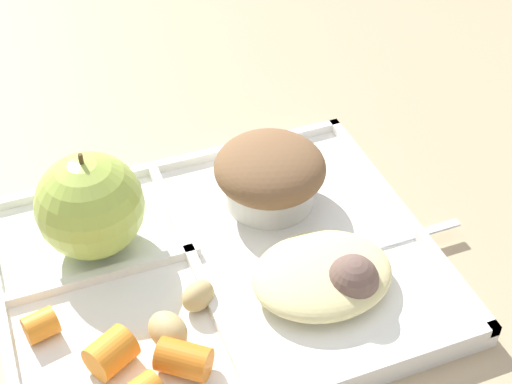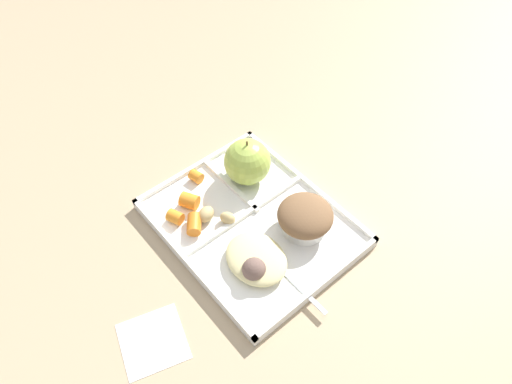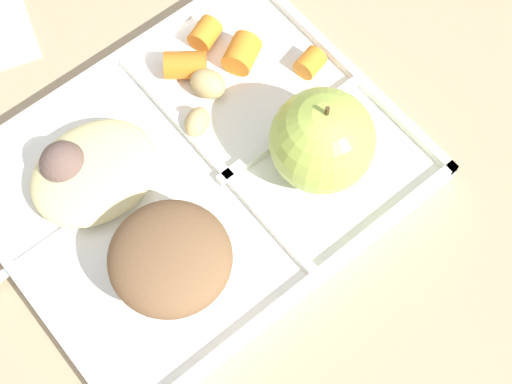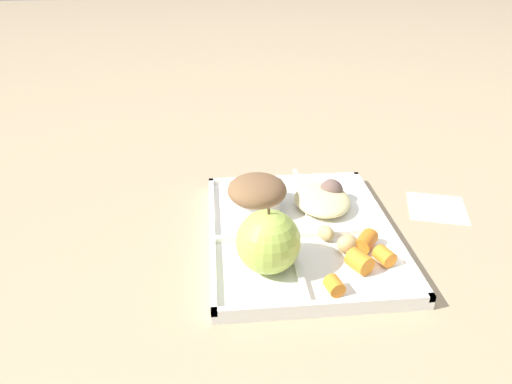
{
  "view_description": "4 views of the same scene",
  "coord_description": "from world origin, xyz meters",
  "px_view_note": "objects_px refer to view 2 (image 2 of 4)",
  "views": [
    {
      "loc": [
        -0.12,
        -0.4,
        0.46
      ],
      "look_at": [
        0.04,
        0.01,
        0.07
      ],
      "focal_mm": 53.7,
      "sensor_mm": 36.0,
      "label": 1
    },
    {
      "loc": [
        0.38,
        -0.31,
        0.7
      ],
      "look_at": [
        -0.01,
        0.02,
        0.07
      ],
      "focal_mm": 33.65,
      "sensor_mm": 36.0,
      "label": 2
    },
    {
      "loc": [
        0.15,
        0.26,
        0.62
      ],
      "look_at": [
        -0.02,
        0.06,
        0.05
      ],
      "focal_mm": 56.2,
      "sensor_mm": 36.0,
      "label": 3
    },
    {
      "loc": [
        -0.58,
        0.12,
        0.41
      ],
      "look_at": [
        0.04,
        0.06,
        0.06
      ],
      "focal_mm": 32.76,
      "sensor_mm": 36.0,
      "label": 4
    }
  ],
  "objects_px": {
    "bran_muffin": "(305,218)",
    "plastic_fork": "(283,271)",
    "green_apple": "(247,162)",
    "lunch_tray": "(252,223)"
  },
  "relations": [
    {
      "from": "green_apple",
      "to": "bran_muffin",
      "type": "xyz_separation_m",
      "value": [
        0.15,
        0.0,
        -0.01
      ]
    },
    {
      "from": "green_apple",
      "to": "bran_muffin",
      "type": "relative_size",
      "value": 0.99
    },
    {
      "from": "plastic_fork",
      "to": "lunch_tray",
      "type": "bearing_deg",
      "value": 166.93
    },
    {
      "from": "lunch_tray",
      "to": "bran_muffin",
      "type": "distance_m",
      "value": 0.1
    },
    {
      "from": "lunch_tray",
      "to": "green_apple",
      "type": "relative_size",
      "value": 3.61
    },
    {
      "from": "lunch_tray",
      "to": "bran_muffin",
      "type": "height_order",
      "value": "bran_muffin"
    },
    {
      "from": "lunch_tray",
      "to": "plastic_fork",
      "type": "distance_m",
      "value": 0.11
    },
    {
      "from": "bran_muffin",
      "to": "plastic_fork",
      "type": "distance_m",
      "value": 0.1
    },
    {
      "from": "plastic_fork",
      "to": "green_apple",
      "type": "bearing_deg",
      "value": 156.17
    },
    {
      "from": "plastic_fork",
      "to": "bran_muffin",
      "type": "bearing_deg",
      "value": 115.6
    }
  ]
}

